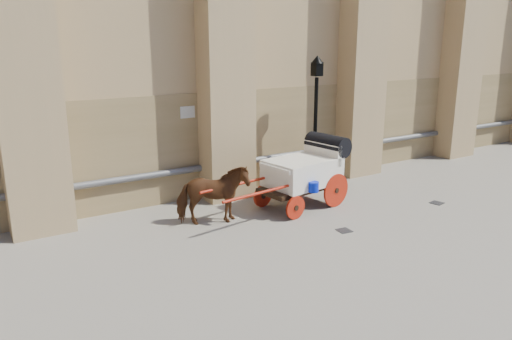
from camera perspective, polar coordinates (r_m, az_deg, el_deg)
ground at (r=12.23m, az=9.08°, el=-6.74°), size 90.00×90.00×0.00m
horse at (r=12.25m, az=-4.96°, el=-2.90°), size 1.91×1.30×1.47m
carriage at (r=13.58m, az=5.77°, el=0.07°), size 4.39×1.75×1.87m
street_lamp at (r=14.98m, az=6.81°, el=5.81°), size 0.37×0.37×3.97m
drain_grate_near at (r=12.18m, az=10.03°, el=-6.83°), size 0.35×0.35×0.01m
drain_grate_far at (r=14.81m, az=19.96°, el=-3.55°), size 0.38×0.38×0.01m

